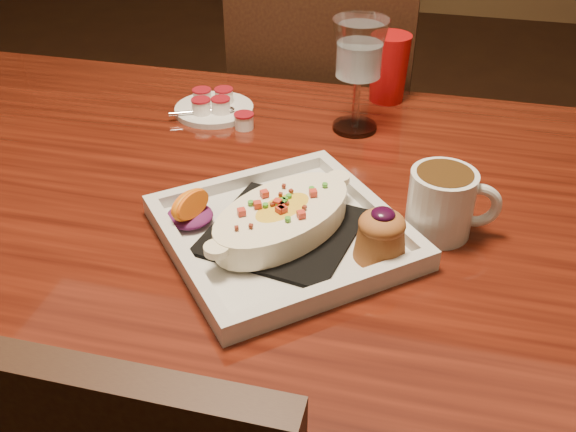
% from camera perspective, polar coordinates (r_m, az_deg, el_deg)
% --- Properties ---
extents(table, '(1.50, 0.90, 0.75)m').
position_cam_1_polar(table, '(1.03, -3.41, -2.75)').
color(table, '#611C0D').
rests_on(table, floor).
extents(chair_far, '(0.42, 0.42, 0.93)m').
position_cam_1_polar(chair_far, '(1.62, 3.25, 6.28)').
color(chair_far, black).
rests_on(chair_far, floor).
extents(plate, '(0.42, 0.42, 0.08)m').
position_cam_1_polar(plate, '(0.86, 0.14, -0.92)').
color(plate, silver).
rests_on(plate, table).
extents(coffee_mug, '(0.13, 0.09, 0.09)m').
position_cam_1_polar(coffee_mug, '(0.89, 13.65, 1.34)').
color(coffee_mug, silver).
rests_on(coffee_mug, table).
extents(goblet, '(0.09, 0.09, 0.20)m').
position_cam_1_polar(goblet, '(1.11, 6.35, 14.01)').
color(goblet, silver).
rests_on(goblet, table).
extents(saucer, '(0.15, 0.15, 0.10)m').
position_cam_1_polar(saucer, '(1.22, -6.72, 9.64)').
color(saucer, silver).
rests_on(saucer, table).
extents(creamer_loose, '(0.04, 0.04, 0.03)m').
position_cam_1_polar(creamer_loose, '(1.16, -3.93, 8.45)').
color(creamer_loose, white).
rests_on(creamer_loose, table).
extents(red_tumbler, '(0.08, 0.08, 0.13)m').
position_cam_1_polar(red_tumbler, '(1.27, 8.94, 12.86)').
color(red_tumbler, '#A50B0D').
rests_on(red_tumbler, table).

